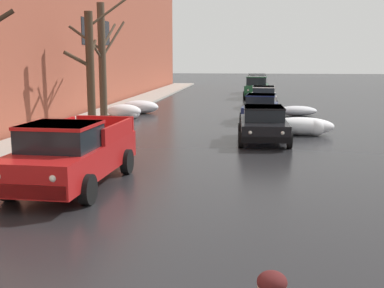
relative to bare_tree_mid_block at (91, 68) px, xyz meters
name	(u,v)px	position (x,y,z in m)	size (l,w,h in m)	color
left_sidewalk_slab	(62,131)	(-0.96, -1.41, -2.80)	(2.50, 80.00, 0.14)	#A8A399
brick_townhouse_facade	(18,7)	(-2.71, -1.40, 2.64)	(0.63, 80.00, 11.03)	#9E4C38
snow_bank_near_corner_left	(126,112)	(0.54, 4.11, -2.51)	(1.91, 1.15, 0.77)	white
snow_bank_along_left_kerb	(304,126)	(9.79, -0.78, -2.50)	(2.82, 1.15, 0.77)	white
snow_bank_mid_block_left	(140,107)	(0.80, 6.47, -2.50)	(2.25, 1.21, 0.78)	white
snow_bank_near_corner_right	(297,111)	(10.16, 6.48, -2.59)	(2.25, 1.09, 0.56)	white
bare_tree_mid_block	(91,68)	(0.00, 0.00, 0.00)	(2.51, 2.57, 6.22)	#423323
bare_tree_far_down_block	(102,61)	(-0.02, 1.91, 0.29)	(2.28, 3.06, 6.01)	#4C3D2D
pickup_truck_red_approaching_near_lane	(71,154)	(2.91, -10.38, -1.99)	(2.33, 5.26, 1.76)	red
sedan_black_parked_kerbside_close	(263,123)	(8.00, -2.83, -2.12)	(2.09, 4.00, 1.42)	black
sedan_darkblue_parked_kerbside_mid	(261,107)	(7.99, 3.58, -2.12)	(2.14, 4.05, 1.42)	navy
sedan_white_parked_far_down_block	(263,96)	(8.29, 10.91, -2.12)	(1.93, 4.27, 1.42)	silver
suv_green_queued_behind_truck	(257,86)	(7.89, 18.25, -1.88)	(2.18, 4.62, 1.82)	#1E5633
suv_grey_at_far_intersection	(257,83)	(7.92, 24.08, -1.88)	(2.09, 4.83, 1.82)	slate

